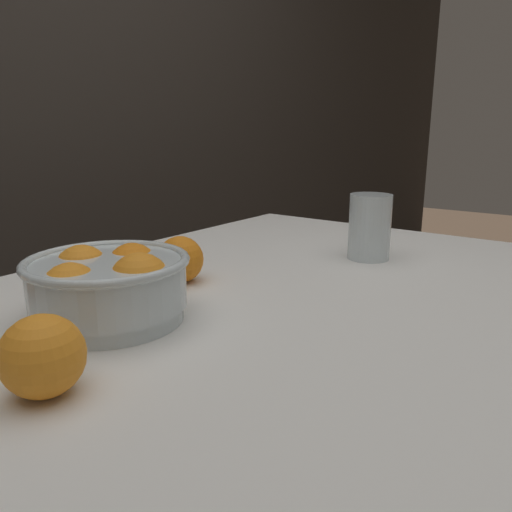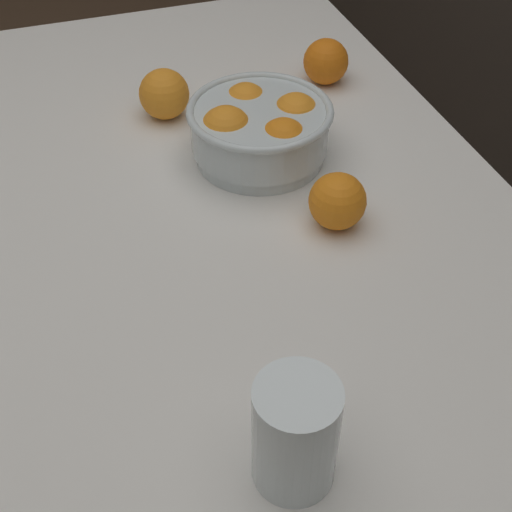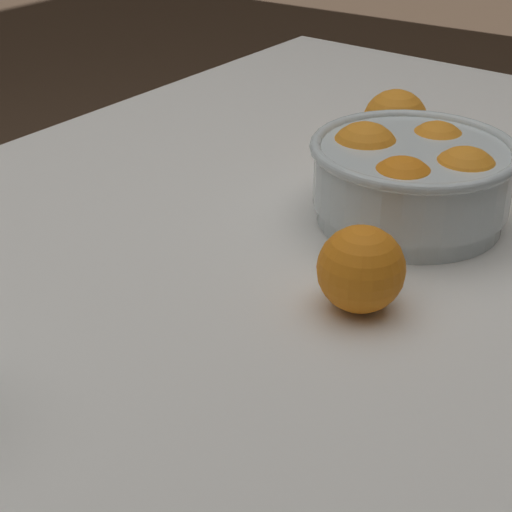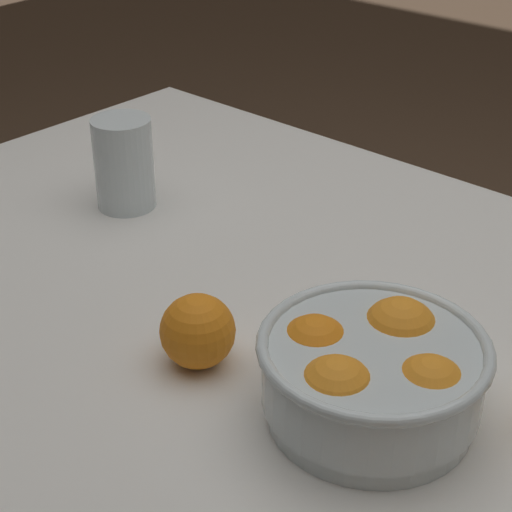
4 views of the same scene
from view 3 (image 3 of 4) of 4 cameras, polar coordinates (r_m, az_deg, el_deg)
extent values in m
cube|color=white|center=(0.90, 0.03, 0.18)|extent=(1.43, 0.86, 0.03)
cylinder|color=#936B47|center=(1.74, 3.27, 1.07)|extent=(0.05, 0.05, 0.73)
cylinder|color=silver|center=(0.94, 10.14, 2.91)|extent=(0.20, 0.20, 0.02)
cylinder|color=silver|center=(0.92, 10.36, 5.26)|extent=(0.21, 0.21, 0.06)
torus|color=silver|center=(0.91, 10.54, 7.07)|extent=(0.22, 0.22, 0.01)
sphere|color=orange|center=(0.87, 9.64, 4.18)|extent=(0.07, 0.07, 0.07)
sphere|color=orange|center=(0.90, 13.65, 4.73)|extent=(0.08, 0.08, 0.08)
sphere|color=orange|center=(0.97, 11.88, 6.67)|extent=(0.07, 0.07, 0.07)
sphere|color=orange|center=(0.94, 7.21, 6.46)|extent=(0.08, 0.08, 0.08)
sphere|color=orange|center=(0.76, 7.02, -0.88)|extent=(0.08, 0.08, 0.08)
sphere|color=orange|center=(1.11, 9.25, 8.80)|extent=(0.08, 0.08, 0.08)
camera|label=1|loc=(1.49, -1.08, 22.71)|focal=35.00mm
camera|label=2|loc=(0.72, -73.92, 30.03)|focal=50.00mm
camera|label=4|loc=(1.13, 52.81, 25.87)|focal=60.00mm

